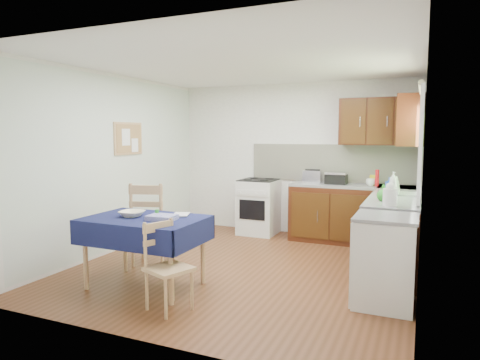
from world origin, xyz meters
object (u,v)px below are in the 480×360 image
at_px(chair_far, 150,221).
at_px(kettle, 390,196).
at_px(chair_near, 166,263).
at_px(dish_rack, 397,192).
at_px(dining_table, 145,227).
at_px(sandwich_press, 336,178).
at_px(toaster, 312,176).

bearing_deg(chair_far, kettle, 169.06).
xyz_separation_m(chair_far, chair_near, (0.97, -1.12, -0.12)).
relative_size(chair_far, dish_rack, 2.31).
height_order(dining_table, chair_far, chair_far).
distance_m(sandwich_press, dish_rack, 1.26).
distance_m(chair_far, chair_near, 1.48).
relative_size(toaster, sandwich_press, 0.90).
bearing_deg(dish_rack, dining_table, -159.85).
height_order(dining_table, kettle, kettle).
distance_m(chair_near, kettle, 2.44).
bearing_deg(dish_rack, chair_far, -174.60).
relative_size(dining_table, chair_far, 1.19).
relative_size(chair_near, dish_rack, 1.83).
bearing_deg(kettle, sandwich_press, 116.50).
bearing_deg(dining_table, chair_near, -32.57).
bearing_deg(chair_far, toaster, -143.37).
height_order(chair_far, chair_near, chair_far).
bearing_deg(chair_near, toaster, 10.58).
distance_m(chair_far, dish_rack, 3.17).
relative_size(chair_far, toaster, 3.76).
distance_m(dining_table, chair_near, 0.72).
bearing_deg(dish_rack, toaster, 127.91).
height_order(chair_near, toaster, toaster).
relative_size(chair_near, toaster, 2.99).
distance_m(toaster, sandwich_press, 0.38).
height_order(chair_near, sandwich_press, sandwich_press).
xyz_separation_m(dining_table, dish_rack, (2.46, 1.99, 0.26)).
relative_size(chair_near, kettle, 3.36).
distance_m(chair_near, dish_rack, 3.12).
xyz_separation_m(sandwich_press, dish_rack, (0.93, -0.85, -0.06)).
bearing_deg(chair_far, sandwich_press, -149.49).
bearing_deg(chair_far, dining_table, 103.85).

